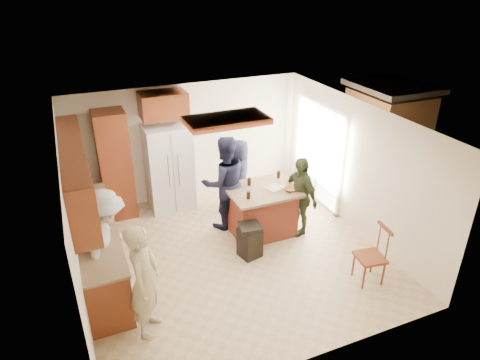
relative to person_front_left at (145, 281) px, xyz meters
name	(u,v)px	position (x,y,z in m)	size (l,w,h in m)	color
room_shell	(378,143)	(6.10, 2.83, 0.02)	(8.00, 5.20, 5.00)	tan
person_front_left	(145,281)	(0.00, 0.00, 0.00)	(0.62, 0.45, 1.70)	tan
person_behind_left	(225,183)	(1.96, 2.14, 0.08)	(0.91, 0.56, 1.86)	black
person_behind_right	(239,175)	(2.50, 2.72, -0.10)	(0.73, 0.48, 1.50)	black
person_side_right	(300,196)	(3.16, 1.39, -0.07)	(0.91, 0.47, 1.56)	#2F3720
person_counter	(108,244)	(-0.35, 1.01, 0.03)	(1.14, 0.53, 1.77)	#96978F
left_cabinetry	(91,224)	(-0.52, 1.58, 0.10)	(0.64, 3.00, 2.30)	maroon
back_wall_units	(127,150)	(0.39, 3.38, 0.53)	(1.80, 0.60, 2.45)	maroon
refrigerator	(169,167)	(1.18, 3.30, 0.05)	(0.90, 0.76, 1.80)	white
kitchen_island	(262,210)	(2.50, 1.64, -0.38)	(1.28, 1.03, 0.93)	#A9422B
island_items	(276,187)	(2.74, 1.57, 0.12)	(1.00, 0.72, 0.15)	silver
trash_bin	(250,240)	(1.99, 1.03, -0.53)	(0.41, 0.41, 0.63)	black
spindle_chair	(371,257)	(3.51, -0.32, -0.40)	(0.47, 0.47, 0.99)	maroon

